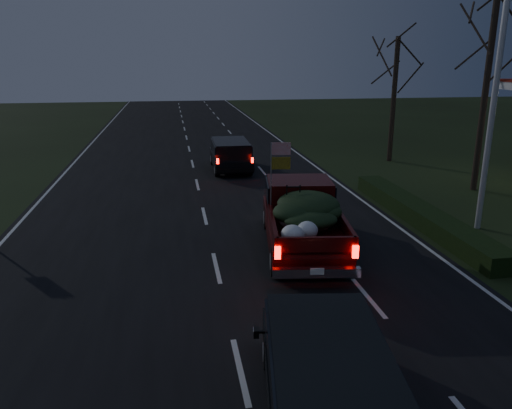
{
  "coord_description": "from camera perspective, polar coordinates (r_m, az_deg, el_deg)",
  "views": [
    {
      "loc": [
        -1.09,
        -13.27,
        5.8
      ],
      "look_at": [
        1.47,
        1.87,
        1.3
      ],
      "focal_mm": 35.0,
      "sensor_mm": 36.0,
      "label": 1
    }
  ],
  "objects": [
    {
      "name": "hedge_row",
      "position": [
        19.34,
        18.24,
        -1.04
      ],
      "size": [
        1.0,
        10.0,
        0.6
      ],
      "primitive_type": "cube",
      "color": "black",
      "rests_on": "ground"
    },
    {
      "name": "pickup_truck",
      "position": [
        15.66,
        5.35,
        -1.09
      ],
      "size": [
        2.96,
        6.0,
        3.02
      ],
      "rotation": [
        0.0,
        0.0,
        -0.14
      ],
      "color": "#3B0808",
      "rests_on": "ground"
    },
    {
      "name": "lead_suv",
      "position": [
        26.83,
        -2.93,
        6.0
      ],
      "size": [
        1.98,
        4.62,
        1.32
      ],
      "rotation": [
        0.0,
        0.0,
        -0.01
      ],
      "color": "black",
      "rests_on": "ground"
    },
    {
      "name": "ground",
      "position": [
        14.52,
        -4.54,
        -7.26
      ],
      "size": [
        120.0,
        120.0,
        0.0
      ],
      "primitive_type": "plane",
      "color": "black",
      "rests_on": "ground"
    },
    {
      "name": "rear_suv",
      "position": [
        8.48,
        8.03,
        -18.47
      ],
      "size": [
        2.51,
        4.73,
        1.3
      ],
      "rotation": [
        0.0,
        0.0,
        -0.15
      ],
      "color": "black",
      "rests_on": "ground"
    },
    {
      "name": "road_asphalt",
      "position": [
        14.52,
        -4.54,
        -7.23
      ],
      "size": [
        14.0,
        120.0,
        0.02
      ],
      "primitive_type": "cube",
      "color": "black",
      "rests_on": "ground"
    },
    {
      "name": "bare_tree_far",
      "position": [
        30.04,
        15.7,
        14.66
      ],
      "size": [
        3.6,
        3.6,
        7.0
      ],
      "color": "black",
      "rests_on": "ground"
    },
    {
      "name": "bare_tree_mid",
      "position": [
        24.41,
        25.3,
        16.14
      ],
      "size": [
        3.6,
        3.6,
        8.5
      ],
      "color": "black",
      "rests_on": "ground"
    },
    {
      "name": "light_pole",
      "position": [
        18.58,
        25.94,
        13.77
      ],
      "size": [
        0.5,
        0.9,
        9.16
      ],
      "color": "silver",
      "rests_on": "ground"
    }
  ]
}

